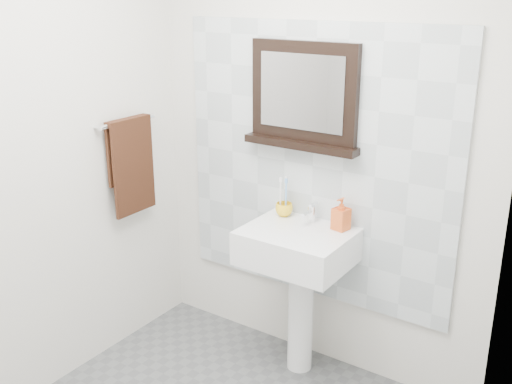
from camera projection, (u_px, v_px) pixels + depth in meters
back_wall at (315, 147)px, 3.18m from camera, size 2.00×0.01×2.50m
left_wall at (20, 165)px, 2.85m from camera, size 0.01×2.20×2.50m
right_wall at (431, 271)px, 1.79m from camera, size 0.01×2.20×2.50m
splashback at (314, 165)px, 3.21m from camera, size 1.60×0.02×1.50m
pedestal_sink at (298, 262)px, 3.17m from camera, size 0.55×0.44×0.96m
toothbrush_cup at (284, 209)px, 3.29m from camera, size 0.11×0.11×0.07m
toothbrushes at (284, 195)px, 3.26m from camera, size 0.05×0.04×0.21m
soap_dispenser at (341, 214)px, 3.09m from camera, size 0.09×0.09×0.17m
framed_mirror at (304, 98)px, 3.10m from camera, size 0.65×0.11×0.55m
towel_bar at (127, 122)px, 3.31m from camera, size 0.07×0.40×0.03m
hand_towel at (131, 158)px, 3.38m from camera, size 0.06×0.30×0.55m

